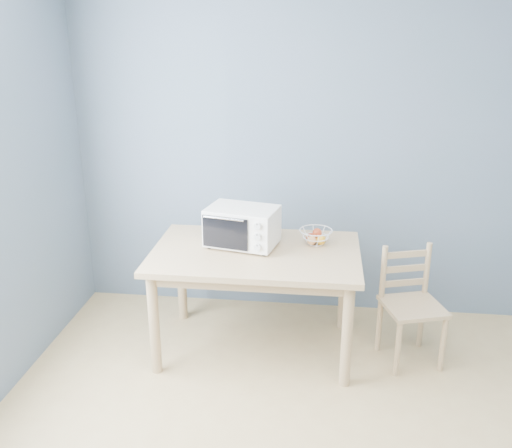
# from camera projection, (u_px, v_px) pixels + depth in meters

# --- Properties ---
(room) EXTENTS (4.01, 4.51, 2.61)m
(room) POSITION_uv_depth(u_px,v_px,m) (342.00, 276.00, 2.16)
(room) COLOR tan
(room) RESTS_ON ground
(dining_table) EXTENTS (1.40, 0.90, 0.75)m
(dining_table) POSITION_uv_depth(u_px,v_px,m) (256.00, 264.00, 3.88)
(dining_table) COLOR tan
(dining_table) RESTS_ON ground
(toaster_oven) EXTENTS (0.52, 0.41, 0.28)m
(toaster_oven) POSITION_uv_depth(u_px,v_px,m) (240.00, 226.00, 3.89)
(toaster_oven) COLOR white
(toaster_oven) RESTS_ON dining_table
(fruit_basket) EXTENTS (0.27, 0.27, 0.12)m
(fruit_basket) POSITION_uv_depth(u_px,v_px,m) (316.00, 237.00, 3.94)
(fruit_basket) COLOR white
(fruit_basket) RESTS_ON dining_table
(dining_chair) EXTENTS (0.46, 0.46, 0.79)m
(dining_chair) POSITION_uv_depth(u_px,v_px,m) (410.00, 306.00, 3.85)
(dining_chair) COLOR tan
(dining_chair) RESTS_ON ground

